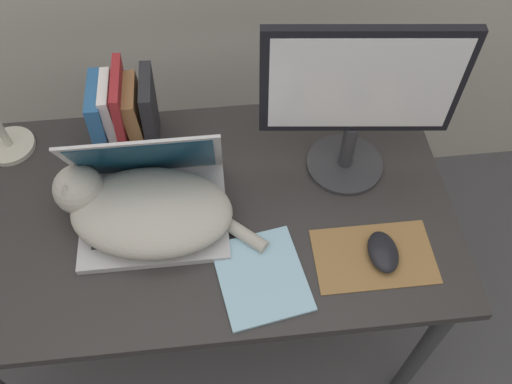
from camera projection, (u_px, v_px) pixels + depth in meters
desk at (205, 226)px, 1.39m from camera, size 1.23×0.68×0.71m
laptop at (152, 198)px, 1.29m from camera, size 0.35×0.28×0.26m
cat at (142, 209)px, 1.26m from camera, size 0.49×0.30×0.15m
external_monitor at (359, 98)px, 1.21m from camera, size 0.44×0.20×0.43m
mousepad at (374, 256)px, 1.25m from camera, size 0.28×0.17×0.00m
computer_mouse at (383, 252)px, 1.24m from camera, size 0.07×0.11×0.03m
book_row at (124, 116)px, 1.37m from camera, size 0.16×0.17×0.24m
notepad at (261, 276)px, 1.22m from camera, size 0.22×0.25×0.01m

